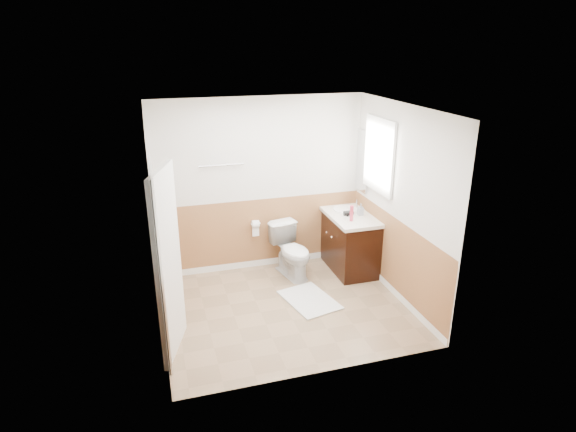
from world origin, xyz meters
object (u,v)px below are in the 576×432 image
object	(u,v)px
lotion_bottle	(352,213)
vanity_cabinet	(348,242)
toilet	(292,251)
bath_mat	(309,300)
soap_dispenser	(361,209)

from	to	relation	value
lotion_bottle	vanity_cabinet	bearing A→B (deg)	71.29
toilet	bath_mat	distance (m)	0.85
lotion_bottle	soap_dispenser	bearing A→B (deg)	39.51
bath_mat	soap_dispenser	bearing A→B (deg)	34.50
soap_dispenser	bath_mat	bearing A→B (deg)	-145.50
bath_mat	lotion_bottle	bearing A→B (deg)	32.94
soap_dispenser	vanity_cabinet	bearing A→B (deg)	136.51
vanity_cabinet	soap_dispenser	size ratio (longest dim) A/B	6.50
bath_mat	lotion_bottle	xyz separation A→B (m)	(0.77, 0.50, 0.95)
vanity_cabinet	lotion_bottle	bearing A→B (deg)	-108.71
soap_dispenser	lotion_bottle	bearing A→B (deg)	-140.49
toilet	vanity_cabinet	distance (m)	0.87
vanity_cabinet	soap_dispenser	world-z (taller)	soap_dispenser
bath_mat	vanity_cabinet	bearing A→B (deg)	42.41
toilet	lotion_bottle	world-z (taller)	lotion_bottle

